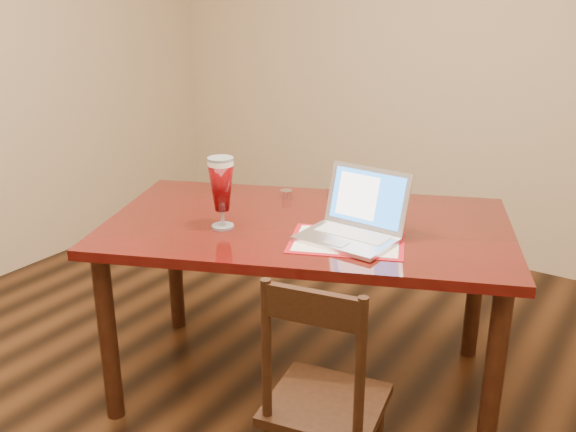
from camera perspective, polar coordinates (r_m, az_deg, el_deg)
The scene contains 2 objects.
dining_table at distance 2.75m, azimuth 1.64°, elevation -2.26°, with size 1.94×1.53×1.10m.
dining_chair at distance 2.25m, azimuth 3.12°, elevation -16.19°, with size 0.44×0.43×0.90m.
Camera 1 is at (1.31, -1.54, 1.75)m, focal length 40.00 mm.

